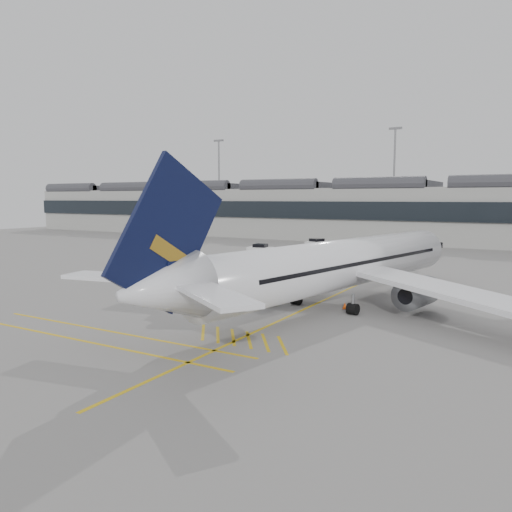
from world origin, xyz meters
The scene contains 17 objects.
ground centered at (0.00, 0.00, 0.00)m, with size 220.00×220.00×0.00m, color gray.
terminal centered at (0.00, 71.93, 6.14)m, with size 200.00×20.45×12.40m.
light_masts centered at (-1.67, 86.00, 14.49)m, with size 113.00×0.60×25.45m.
apron_markings centered at (10.00, 10.00, 0.01)m, with size 0.25×60.00×0.01m, color gold.
airliner_main centered at (11.74, 5.45, 3.40)m, with size 39.02×43.04×11.57m.
belt_loader centered at (3.77, 7.83, 0.59)m, with size 5.09×2.34×2.02m.
baggage_cart_a centered at (6.59, 2.46, 0.93)m, with size 2.01×1.84×1.74m.
baggage_cart_b centered at (-1.83, 4.48, 0.95)m, with size 1.71×1.42×1.78m.
baggage_cart_c centered at (1.77, 4.80, 1.04)m, with size 2.25×2.04×1.95m.
baggage_cart_d centered at (-5.49, 8.96, 0.85)m, with size 1.88×1.75×1.58m.
ramp_agent_a centered at (3.82, 6.90, 0.99)m, with size 0.72×0.47×1.98m, color #FF580D.
ramp_agent_b centered at (5.29, 3.18, 0.97)m, with size 0.95×0.74×1.95m, color #DB510B.
pushback_tug centered at (-4.30, 2.43, 0.69)m, with size 2.99×2.11×1.54m.
safety_cone_nose centered at (9.87, 19.29, 0.29)m, with size 0.41×0.41×0.57m, color #F24C0A.
safety_cone_engine centered at (12.80, 4.55, 0.27)m, with size 0.39×0.39×0.54m, color #F24C0A.
service_van_left centered at (-11.05, 32.62, 0.89)m, with size 4.12×2.54×1.98m.
service_van_mid centered at (-7.47, 46.10, 0.91)m, with size 3.21×4.41×2.04m.
Camera 1 is at (26.51, -33.55, 8.98)m, focal length 35.00 mm.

